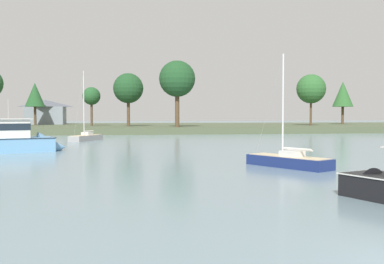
% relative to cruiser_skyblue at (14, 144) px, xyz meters
% --- Properties ---
extents(far_shore_bank, '(228.43, 48.22, 1.21)m').
position_rel_cruiser_skyblue_xyz_m(far_shore_bank, '(17.17, 58.25, -0.12)').
color(far_shore_bank, '#4C563D').
rests_on(far_shore_bank, ground).
extents(cruiser_skyblue, '(11.17, 6.65, 6.21)m').
position_rel_cruiser_skyblue_xyz_m(cruiser_skyblue, '(0.00, 0.00, 0.00)').
color(cruiser_skyblue, '#669ECC').
rests_on(cruiser_skyblue, ground).
extents(sailboat_grey, '(4.26, 6.35, 9.87)m').
position_rel_cruiser_skyblue_xyz_m(sailboat_grey, '(5.23, 17.83, -0.51)').
color(sailboat_grey, gray).
rests_on(sailboat_grey, ground).
extents(sailboat_navy, '(4.53, 6.20, 8.08)m').
position_rel_cruiser_skyblue_xyz_m(sailboat_navy, '(21.06, -15.50, -0.53)').
color(sailboat_navy, navy).
rests_on(sailboat_navy, ground).
extents(shore_tree_inland_c, '(5.98, 5.98, 10.57)m').
position_rel_cruiser_skyblue_xyz_m(shore_tree_inland_c, '(11.26, 45.99, 8.02)').
color(shore_tree_inland_c, brown).
rests_on(shore_tree_inland_c, far_shore_bank).
extents(shore_tree_inland_b, '(3.68, 3.68, 8.03)m').
position_rel_cruiser_skyblue_xyz_m(shore_tree_inland_b, '(3.75, 51.04, 6.59)').
color(shore_tree_inland_b, brown).
rests_on(shore_tree_inland_b, far_shore_bank).
extents(shore_tree_center_left, '(6.23, 6.23, 10.96)m').
position_rel_cruiser_skyblue_xyz_m(shore_tree_center_left, '(49.96, 46.70, 8.30)').
color(shore_tree_center_left, brown).
rests_on(shore_tree_center_left, far_shore_bank).
extents(shore_tree_far_left, '(5.07, 5.07, 10.50)m').
position_rel_cruiser_skyblue_xyz_m(shore_tree_far_left, '(63.91, 59.52, 7.83)').
color(shore_tree_far_left, brown).
rests_on(shore_tree_far_left, far_shore_bank).
extents(shore_tree_center_right, '(4.32, 4.32, 9.39)m').
position_rel_cruiser_skyblue_xyz_m(shore_tree_center_right, '(-9.06, 59.28, 7.17)').
color(shore_tree_center_right, brown).
rests_on(shore_tree_center_right, far_shore_bank).
extents(shore_tree_center, '(6.75, 6.75, 12.37)m').
position_rel_cruiser_skyblue_xyz_m(shore_tree_center, '(20.17, 38.73, 9.40)').
color(shore_tree_center, brown).
rests_on(shore_tree_center, far_shore_bank).
extents(cottage_eastern, '(9.58, 7.51, 5.92)m').
position_rel_cruiser_skyblue_xyz_m(cottage_eastern, '(-8.29, 68.30, 3.54)').
color(cottage_eastern, gray).
rests_on(cottage_eastern, far_shore_bank).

